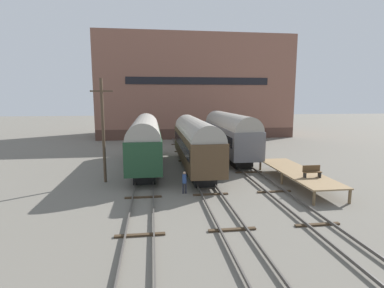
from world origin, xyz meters
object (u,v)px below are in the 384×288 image
at_px(bench, 312,171).
at_px(person_worker, 184,180).
at_px(train_car_grey, 229,133).
at_px(train_car_green, 145,139).
at_px(train_car_brown, 195,141).
at_px(utility_pole, 103,129).

xyz_separation_m(bench, person_worker, (-9.64, 0.68, -0.56)).
bearing_deg(person_worker, bench, -4.02).
bearing_deg(train_car_grey, person_worker, -117.61).
distance_m(train_car_green, bench, 15.94).
bearing_deg(train_car_brown, person_worker, -104.23).
height_order(train_car_green, bench, train_car_green).
distance_m(train_car_brown, train_car_grey, 7.40).
bearing_deg(utility_pole, bench, -16.28).
distance_m(train_car_brown, utility_pole, 8.97).
bearing_deg(utility_pole, train_car_grey, 34.32).
relative_size(train_car_green, utility_pole, 1.82).
relative_size(train_car_green, person_worker, 9.38).
height_order(train_car_brown, utility_pole, utility_pole).
height_order(train_car_grey, utility_pole, utility_pole).
relative_size(train_car_brown, bench, 10.89).
distance_m(train_car_grey, utility_pole, 15.86).
xyz_separation_m(bench, utility_pole, (-15.94, 4.66, 2.90)).
xyz_separation_m(train_car_brown, person_worker, (-1.86, -7.33, -1.87)).
bearing_deg(train_car_brown, utility_pole, -157.71).
distance_m(bench, person_worker, 9.68).
xyz_separation_m(train_car_brown, train_car_green, (-4.88, 1.59, 0.05)).
distance_m(train_car_green, utility_pole, 6.13).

